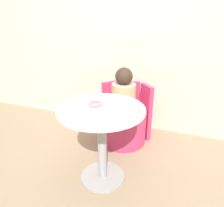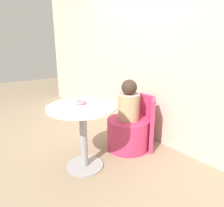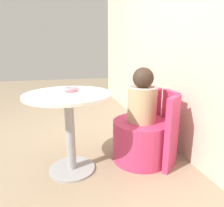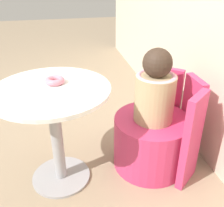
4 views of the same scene
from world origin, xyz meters
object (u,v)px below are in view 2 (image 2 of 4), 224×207
at_px(donut, 81,102).
at_px(child_figure, 129,102).
at_px(round_table, 83,123).
at_px(tub_chair, 128,133).

bearing_deg(donut, child_figure, 85.87).
height_order(child_figure, donut, child_figure).
xyz_separation_m(round_table, tub_chair, (-0.02, 0.66, -0.32)).
xyz_separation_m(round_table, donut, (-0.06, 0.03, 0.20)).
bearing_deg(round_table, donut, 157.82).
distance_m(round_table, child_figure, 0.67).
distance_m(child_figure, donut, 0.64).
height_order(round_table, tub_chair, round_table).
relative_size(tub_chair, child_figure, 1.07).
bearing_deg(tub_chair, child_figure, -90.00).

